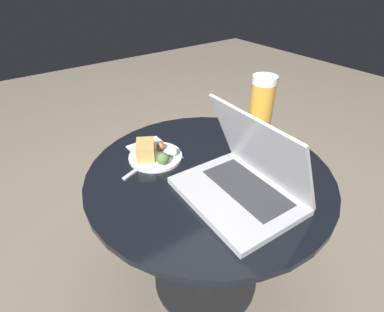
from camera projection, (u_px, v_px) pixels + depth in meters
The scene contains 7 objects.
ground_plane at pixel (205, 277), 1.18m from camera, with size 6.00×6.00×0.00m, color #726656.
table at pixel (208, 204), 0.97m from camera, with size 0.73×0.73×0.52m.
napkin at pixel (154, 152), 0.98m from camera, with size 0.17×0.12×0.00m.
laptop at pixel (244, 180), 0.78m from camera, with size 0.32×0.26×0.24m.
beer_glass at pixel (261, 112), 0.96m from camera, with size 0.08×0.08×0.24m.
snack_plate at pixel (154, 154), 0.94m from camera, with size 0.17×0.17×0.06m.
fork at pixel (146, 163), 0.93m from camera, with size 0.07×0.16×0.00m.
Camera 1 is at (0.55, -0.47, 1.06)m, focal length 28.00 mm.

